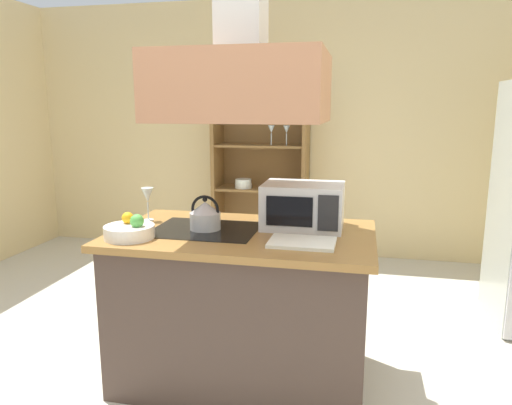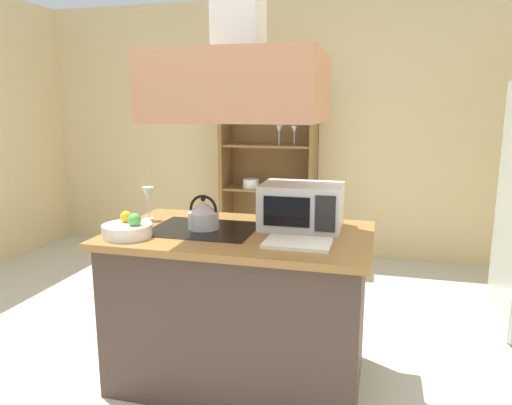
{
  "view_description": "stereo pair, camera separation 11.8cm",
  "coord_description": "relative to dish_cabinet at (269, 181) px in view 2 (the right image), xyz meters",
  "views": [
    {
      "loc": [
        0.72,
        -2.16,
        1.6
      ],
      "look_at": [
        0.08,
        0.73,
        1.0
      ],
      "focal_mm": 33.48,
      "sensor_mm": 36.0,
      "label": 1
    },
    {
      "loc": [
        0.83,
        -2.13,
        1.6
      ],
      "look_at": [
        0.08,
        0.73,
        1.0
      ],
      "focal_mm": 33.48,
      "sensor_mm": 36.0,
      "label": 2
    }
  ],
  "objects": [
    {
      "name": "wall_back",
      "position": [
        0.32,
        0.22,
        0.53
      ],
      "size": [
        6.0,
        0.12,
        2.7
      ],
      "primitive_type": "cube",
      "color": "beige",
      "rests_on": "ground"
    },
    {
      "name": "kitchen_island",
      "position": [
        0.4,
        -2.41,
        -0.36
      ],
      "size": [
        1.47,
        0.9,
        0.9
      ],
      "color": "#44342B",
      "rests_on": "ground"
    },
    {
      "name": "range_hood",
      "position": [
        0.4,
        -2.41,
        0.98
      ],
      "size": [
        0.9,
        0.7,
        1.19
      ],
      "color": "#B57752"
    },
    {
      "name": "dish_cabinet",
      "position": [
        0.0,
        0.0,
        0.0
      ],
      "size": [
        0.99,
        0.4,
        1.84
      ],
      "color": "brown",
      "rests_on": "ground"
    },
    {
      "name": "kettle",
      "position": [
        0.18,
        -2.41,
        0.17
      ],
      "size": [
        0.18,
        0.18,
        0.2
      ],
      "color": "#BABABD",
      "rests_on": "kitchen_island"
    },
    {
      "name": "cutting_board",
      "position": [
        0.76,
        -2.58,
        0.09
      ],
      "size": [
        0.34,
        0.24,
        0.02
      ],
      "primitive_type": "cube",
      "rotation": [
        0.0,
        0.0,
        -0.01
      ],
      "color": "white",
      "rests_on": "kitchen_island"
    },
    {
      "name": "microwave",
      "position": [
        0.72,
        -2.23,
        0.21
      ],
      "size": [
        0.46,
        0.35,
        0.26
      ],
      "color": "silver",
      "rests_on": "kitchen_island"
    },
    {
      "name": "wine_glass_on_counter",
      "position": [
        -0.24,
        -2.27,
        0.24
      ],
      "size": [
        0.08,
        0.08,
        0.21
      ],
      "color": "silver",
      "rests_on": "kitchen_island"
    },
    {
      "name": "fruit_bowl",
      "position": [
        -0.16,
        -2.67,
        0.13
      ],
      "size": [
        0.27,
        0.27,
        0.14
      ],
      "color": "silver",
      "rests_on": "kitchen_island"
    }
  ]
}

